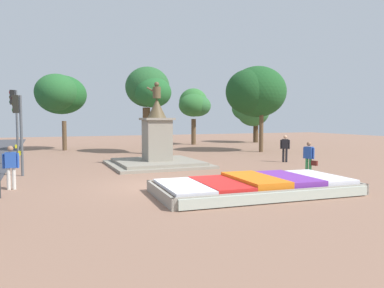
# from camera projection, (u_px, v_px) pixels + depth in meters

# --- Properties ---
(ground_plane) EXTENTS (85.04, 85.04, 0.00)m
(ground_plane) POSITION_uv_depth(u_px,v_px,m) (163.00, 186.00, 14.50)
(ground_plane) COLOR #8C6651
(flower_planter) EXTENTS (7.19, 3.76, 0.58)m
(flower_planter) POSITION_uv_depth(u_px,v_px,m) (257.00, 186.00, 13.16)
(flower_planter) COLOR #38281C
(flower_planter) RESTS_ON ground_plane
(statue_monument) EXTENTS (5.16, 5.16, 4.62)m
(statue_monument) POSITION_uv_depth(u_px,v_px,m) (157.00, 149.00, 20.69)
(statue_monument) COLOR gray
(statue_monument) RESTS_ON ground_plane
(traffic_light_mid_block) EXTENTS (0.41, 0.29, 3.67)m
(traffic_light_mid_block) POSITION_uv_depth(u_px,v_px,m) (18.00, 121.00, 16.87)
(traffic_light_mid_block) COLOR #4C5156
(traffic_light_mid_block) RESTS_ON ground_plane
(traffic_light_far_corner) EXTENTS (0.42, 0.31, 4.19)m
(traffic_light_far_corner) POSITION_uv_depth(u_px,v_px,m) (15.00, 114.00, 20.81)
(traffic_light_far_corner) COLOR #4C5156
(traffic_light_far_corner) RESTS_ON ground_plane
(pedestrian_with_handbag) EXTENTS (0.37, 0.71, 1.55)m
(pedestrian_with_handbag) POSITION_uv_depth(u_px,v_px,m) (309.00, 157.00, 17.28)
(pedestrian_with_handbag) COLOR #338C4C
(pedestrian_with_handbag) RESTS_ON ground_plane
(pedestrian_near_planter) EXTENTS (0.57, 0.23, 1.62)m
(pedestrian_near_planter) POSITION_uv_depth(u_px,v_px,m) (11.00, 164.00, 13.74)
(pedestrian_near_planter) COLOR beige
(pedestrian_near_planter) RESTS_ON ground_plane
(pedestrian_crossing_plaza) EXTENTS (0.45, 0.42, 1.62)m
(pedestrian_crossing_plaza) POSITION_uv_depth(u_px,v_px,m) (285.00, 147.00, 22.37)
(pedestrian_crossing_plaza) COLOR black
(pedestrian_crossing_plaza) RESTS_ON ground_plane
(park_tree_far_left) EXTENTS (4.14, 4.74, 6.17)m
(park_tree_far_left) POSITION_uv_depth(u_px,v_px,m) (59.00, 94.00, 30.45)
(park_tree_far_left) COLOR brown
(park_tree_far_left) RESTS_ON ground_plane
(park_tree_behind_statue) EXTENTS (3.30, 4.10, 6.49)m
(park_tree_behind_statue) POSITION_uv_depth(u_px,v_px,m) (149.00, 89.00, 27.92)
(park_tree_behind_statue) COLOR #4C3823
(park_tree_behind_statue) RESTS_ON ground_plane
(park_tree_far_right) EXTENTS (4.08, 4.26, 5.58)m
(park_tree_far_right) POSITION_uv_depth(u_px,v_px,m) (253.00, 108.00, 40.40)
(park_tree_far_right) COLOR #4C3823
(park_tree_far_right) RESTS_ON ground_plane
(park_tree_street_side) EXTENTS (4.90, 4.69, 6.73)m
(park_tree_street_side) POSITION_uv_depth(u_px,v_px,m) (254.00, 92.00, 29.45)
(park_tree_street_side) COLOR brown
(park_tree_street_side) RESTS_ON ground_plane
(park_tree_mid_canopy) EXTENTS (3.29, 3.85, 5.61)m
(park_tree_mid_canopy) POSITION_uv_depth(u_px,v_px,m) (194.00, 104.00, 37.03)
(park_tree_mid_canopy) COLOR brown
(park_tree_mid_canopy) RESTS_ON ground_plane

